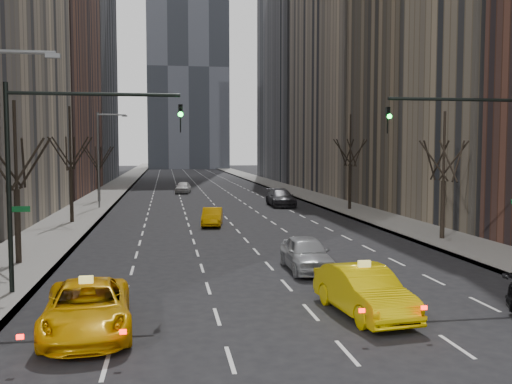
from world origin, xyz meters
name	(u,v)px	position (x,y,z in m)	size (l,w,h in m)	color
sidewalk_left	(112,190)	(-12.25, 70.00, 0.07)	(4.50, 320.00, 0.15)	slate
sidewalk_right	(285,188)	(12.25, 70.00, 0.07)	(4.50, 320.00, 0.15)	slate
bld_left_far	(31,20)	(-21.50, 66.00, 22.00)	(14.00, 28.00, 44.00)	brown
bld_left_deep	(69,12)	(-21.50, 96.00, 30.00)	(14.00, 30.00, 60.00)	slate
bld_right_far	(363,5)	(21.50, 64.00, 25.00)	(14.00, 28.00, 50.00)	#B8A78D
bld_right_deep	(307,25)	(21.50, 95.00, 29.00)	(14.00, 30.00, 58.00)	slate
tree_lw_b	(17,189)	(-12.00, 18.00, 3.72)	(3.36, 3.50, 7.82)	black
tree_lw_c	(71,171)	(-12.00, 34.00, 4.04)	(3.36, 3.50, 8.74)	black
tree_lw_d	(99,169)	(-12.00, 52.00, 3.56)	(3.36, 3.50, 7.36)	black
tree_rw_b	(443,181)	(12.00, 22.00, 3.72)	(3.36, 3.50, 7.82)	black
tree_rw_c	(350,167)	(12.00, 40.00, 4.04)	(3.36, 3.50, 8.74)	black
traffic_mast_left	(54,153)	(-9.11, 12.00, 5.49)	(6.69, 0.39, 8.00)	black
traffic_mast_right	(493,153)	(9.11, 12.00, 5.49)	(6.69, 0.39, 8.00)	black
streetlight_far	(102,150)	(-10.84, 45.00, 5.62)	(2.83, 0.22, 9.00)	slate
taxi_suv	(87,308)	(-7.32, 6.89, 0.78)	(2.58, 5.59, 1.55)	#E8A704
taxi_sedan	(364,291)	(1.70, 7.42, 0.83)	(1.75, 5.01, 1.65)	yellow
silver_sedan_ahead	(306,254)	(1.52, 14.72, 0.80)	(1.89, 4.70, 1.60)	#94969B
far_taxi	(212,217)	(-1.52, 31.19, 0.67)	(1.41, 4.04, 1.33)	#F9A805
far_suv_grey	(281,198)	(6.46, 44.96, 0.84)	(2.36, 5.81, 1.68)	#2D2D32
far_car_white	(183,187)	(-2.68, 63.84, 0.76)	(1.80, 4.48, 1.53)	silver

